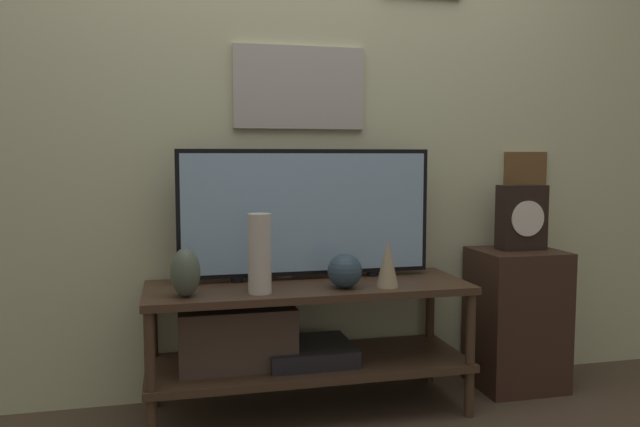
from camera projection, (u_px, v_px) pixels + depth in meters
wall_back at (294, 93)px, 2.78m from camera, size 6.40×0.08×2.70m
media_console at (282, 333)px, 2.57m from camera, size 1.33×0.47×0.55m
television at (306, 213)px, 2.65m from camera, size 1.09×0.05×0.56m
vase_tall_ceramic at (260, 254)px, 2.39m from camera, size 0.09×0.09×0.31m
vase_slim_bronze at (388, 263)px, 2.51m from camera, size 0.09×0.09×0.20m
vase_urn_stoneware at (185, 272)px, 2.34m from camera, size 0.11×0.12×0.18m
vase_round_glass at (345, 271)px, 2.49m from camera, size 0.14×0.14×0.14m
candle_jar at (285, 265)px, 2.74m from camera, size 0.07×0.07×0.10m
side_table at (516, 318)px, 2.89m from camera, size 0.38×0.34×0.64m
mantel_clock at (522, 217)px, 2.87m from camera, size 0.22×0.11×0.30m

